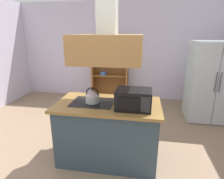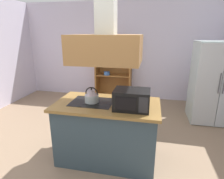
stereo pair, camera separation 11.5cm
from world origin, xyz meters
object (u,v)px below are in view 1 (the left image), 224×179
at_px(microwave, 133,99).
at_px(refrigerator, 211,82).
at_px(dish_cabinet, 110,72).
at_px(kettle, 92,96).
at_px(cutting_board, 132,98).

bearing_deg(microwave, refrigerator, 50.53).
distance_m(refrigerator, dish_cabinet, 2.58).
bearing_deg(dish_cabinet, kettle, -85.03).
distance_m(refrigerator, kettle, 2.77).
height_order(refrigerator, cutting_board, refrigerator).
relative_size(dish_cabinet, kettle, 7.75).
xyz_separation_m(dish_cabinet, kettle, (0.24, -2.75, 0.23)).
xyz_separation_m(refrigerator, dish_cabinet, (-2.38, 0.99, -0.08)).
bearing_deg(microwave, kettle, 168.00).
relative_size(dish_cabinet, microwave, 3.78).
bearing_deg(refrigerator, kettle, -140.54).
height_order(refrigerator, dish_cabinet, dish_cabinet).
relative_size(refrigerator, cutting_board, 5.01).
relative_size(cutting_board, microwave, 0.74).
height_order(kettle, microwave, microwave).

